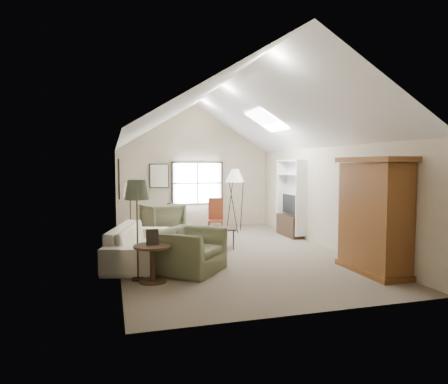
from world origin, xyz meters
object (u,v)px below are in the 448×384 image
object	(u,v)px
armchair_near	(189,251)
side_chair	(215,217)
armoire	(374,215)
sofa	(140,243)
coffee_table	(216,238)
side_table	(153,264)
armchair_far	(162,220)

from	to	relation	value
armchair_near	side_chair	bearing A→B (deg)	17.31
armoire	sofa	world-z (taller)	armoire
sofa	coffee_table	bearing A→B (deg)	-50.73
coffee_table	side_chair	distance (m)	1.62
coffee_table	side_table	xyz separation A→B (m)	(-1.80, -2.45, 0.08)
sofa	armchair_far	bearing A→B (deg)	-0.53
armoire	armchair_far	distance (m)	6.10
armchair_near	coffee_table	distance (m)	2.21
sofa	armchair_near	bearing A→B (deg)	-126.94
side_table	coffee_table	bearing A→B (deg)	53.71
armchair_far	side_table	bearing A→B (deg)	60.67
sofa	side_chair	distance (m)	3.31
side_table	side_chair	bearing A→B (deg)	61.32
armoire	armchair_near	bearing A→B (deg)	163.44
armchair_near	side_table	distance (m)	0.91
armoire	armchair_near	xyz separation A→B (m)	(-3.39, 1.01, -0.69)
sofa	armchair_far	distance (m)	3.03
armoire	armchair_near	size ratio (longest dim) A/B	1.75
coffee_table	sofa	bearing A→B (deg)	-155.89
armoire	armchair_near	distance (m)	3.60
sofa	coffee_table	xyz separation A→B (m)	(1.90, 0.85, -0.13)
armoire	side_chair	distance (m)	4.93
armchair_near	side_chair	xyz separation A→B (m)	(1.43, 3.49, 0.14)
side_table	side_chair	distance (m)	4.56
armoire	side_table	bearing A→B (deg)	173.10
armoire	armchair_far	size ratio (longest dim) A/B	2.12
sofa	armchair_near	size ratio (longest dim) A/B	2.10
armoire	side_chair	bearing A→B (deg)	113.50
armchair_near	coffee_table	bearing A→B (deg)	11.33
sofa	side_table	world-z (taller)	sofa
armoire	armchair_far	bearing A→B (deg)	124.28
armchair_far	side_chair	xyz separation A→B (m)	(1.47, -0.52, 0.08)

